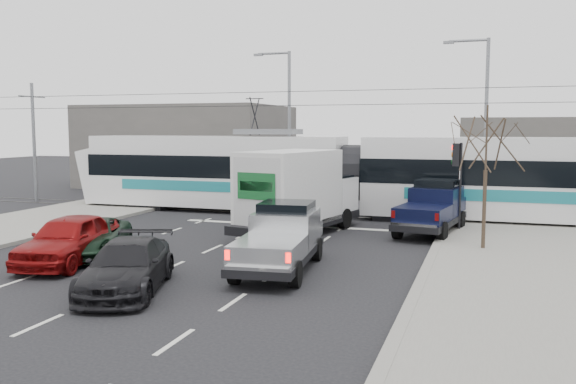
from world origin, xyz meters
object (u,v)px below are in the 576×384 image
(street_lamp_near, at_px, (482,114))
(navy_pickup, at_px, (433,207))
(street_lamp_far, at_px, (286,116))
(box_truck, at_px, (297,193))
(bare_tree, at_px, (486,144))
(green_car, at_px, (93,238))
(tram, at_px, (353,174))
(silver_pickup, at_px, (282,237))
(traffic_signal, at_px, (457,167))
(red_car, at_px, (69,239))
(dark_car, at_px, (127,266))

(street_lamp_near, relative_size, navy_pickup, 1.66)
(street_lamp_far, height_order, box_truck, street_lamp_far)
(bare_tree, xyz_separation_m, street_lamp_near, (-0.29, 11.50, 1.32))
(street_lamp_far, xyz_separation_m, green_car, (-0.93, -18.30, -4.49))
(tram, xyz_separation_m, silver_pickup, (0.32, -11.84, -1.08))
(traffic_signal, height_order, green_car, traffic_signal)
(bare_tree, xyz_separation_m, tram, (-6.25, 7.21, -1.71))
(red_car, distance_m, dark_car, 4.32)
(navy_pickup, xyz_separation_m, green_car, (-10.67, -8.26, -0.45))
(silver_pickup, xyz_separation_m, box_truck, (-1.38, 6.00, 0.71))
(street_lamp_near, distance_m, dark_car, 22.18)
(street_lamp_near, xyz_separation_m, dark_car, (-8.72, -19.91, -4.44))
(bare_tree, xyz_separation_m, red_car, (-12.66, -6.10, -3.00))
(traffic_signal, bearing_deg, red_car, -138.79)
(box_truck, distance_m, red_car, 9.23)
(traffic_signal, distance_m, street_lamp_far, 14.47)
(street_lamp_near, height_order, green_car, street_lamp_near)
(bare_tree, height_order, street_lamp_near, street_lamp_near)
(silver_pickup, height_order, box_truck, box_truck)
(traffic_signal, xyz_separation_m, navy_pickup, (-0.92, -0.54, -1.66))
(street_lamp_far, height_order, green_car, street_lamp_far)
(bare_tree, xyz_separation_m, traffic_signal, (-1.13, 4.00, -1.05))
(bare_tree, height_order, tram, tram)
(traffic_signal, distance_m, silver_pickup, 10.03)
(traffic_signal, distance_m, green_car, 14.70)
(street_lamp_near, xyz_separation_m, tram, (-5.96, -4.29, -3.03))
(street_lamp_far, bearing_deg, traffic_signal, -41.72)
(street_lamp_near, distance_m, tram, 7.95)
(tram, relative_size, dark_car, 6.17)
(street_lamp_near, bearing_deg, street_lamp_far, 170.13)
(bare_tree, relative_size, street_lamp_far, 0.56)
(box_truck, xyz_separation_m, navy_pickup, (5.26, 2.10, -0.63))
(street_lamp_near, distance_m, navy_pickup, 9.17)
(box_truck, bearing_deg, street_lamp_far, 123.25)
(box_truck, bearing_deg, bare_tree, 2.43)
(traffic_signal, xyz_separation_m, tram, (-5.12, 3.21, -0.66))
(bare_tree, relative_size, traffic_signal, 1.39)
(street_lamp_near, height_order, red_car, street_lamp_near)
(traffic_signal, xyz_separation_m, box_truck, (-6.18, -2.64, -1.03))
(box_truck, bearing_deg, green_car, -118.30)
(tram, relative_size, red_car, 6.15)
(box_truck, xyz_separation_m, green_car, (-5.41, -6.16, -1.08))
(bare_tree, distance_m, navy_pickup, 4.85)
(street_lamp_near, height_order, navy_pickup, street_lamp_near)
(traffic_signal, height_order, street_lamp_far, street_lamp_far)
(traffic_signal, height_order, red_car, traffic_signal)
(box_truck, height_order, green_car, box_truck)
(traffic_signal, xyz_separation_m, green_car, (-11.58, -8.79, -2.12))
(box_truck, relative_size, navy_pickup, 1.34)
(traffic_signal, xyz_separation_m, dark_car, (-7.88, -12.40, -2.06))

